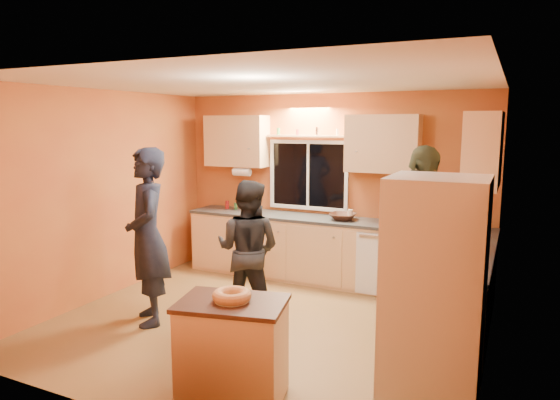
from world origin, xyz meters
The scene contains 14 objects.
ground centered at (0.00, 0.00, 0.00)m, with size 4.50×4.50×0.00m, color brown.
room_shell centered at (0.12, 0.41, 1.62)m, with size 4.54×4.04×2.61m.
back_counter centered at (0.01, 1.70, 0.45)m, with size 4.23×0.62×0.90m.
right_counter centered at (1.95, 0.50, 0.45)m, with size 0.62×1.84×0.90m.
refrigerator centered at (1.89, -0.80, 0.90)m, with size 0.72×0.70×1.80m, color silver.
island centered at (0.45, -1.42, 0.41)m, with size 0.94×0.74×0.81m.
bundt_pastry centered at (0.45, -1.42, 0.86)m, with size 0.31×0.31×0.09m, color tan.
person_left centered at (-1.18, -0.47, 0.97)m, with size 0.71×0.46×1.94m, color black.
person_center centered at (-0.27, 0.13, 0.79)m, with size 0.76×0.60×1.57m, color black.
person_right centered at (1.50, 0.76, 0.98)m, with size 1.15×0.48×1.96m, color #373C26.
mixing_bowl centered at (0.33, 1.69, 0.94)m, with size 0.36×0.36×0.09m, color black.
utensil_crock centered at (-1.08, 1.77, 0.99)m, with size 0.14×0.14×0.17m, color beige.
potted_plant centered at (2.00, -0.30, 1.05)m, with size 0.26×0.23×0.29m, color gray.
red_box centered at (1.92, 0.62, 0.94)m, with size 0.16×0.12×0.07m, color #A71A19.
Camera 1 is at (2.40, -4.63, 2.19)m, focal length 32.00 mm.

